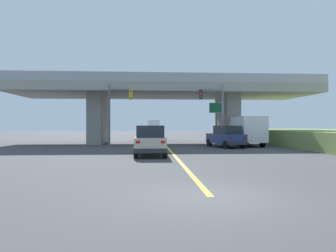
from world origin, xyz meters
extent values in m
plane|color=#424244|center=(0.00, 26.47, 0.00)|extent=(160.00, 160.00, 0.00)
cube|color=gray|center=(0.00, 26.47, 5.97)|extent=(33.47, 9.99, 0.94)
cube|color=gray|center=(-7.47, 26.47, 2.75)|extent=(1.52, 6.00, 5.50)
cube|color=gray|center=(7.47, 26.47, 2.75)|extent=(1.52, 6.00, 5.50)
cube|color=#9EA0A5|center=(0.00, 21.63, 6.89)|extent=(33.47, 0.20, 0.90)
cube|color=#9EA0A5|center=(0.00, 31.32, 6.89)|extent=(33.47, 0.20, 0.90)
cube|color=yellow|center=(0.00, 11.91, 0.00)|extent=(0.20, 23.83, 0.01)
cube|color=#B7B29E|center=(-1.63, 11.91, 0.81)|extent=(1.98, 4.51, 0.90)
cube|color=#1E232D|center=(-1.63, 11.57, 1.64)|extent=(1.74, 2.48, 0.76)
cube|color=#2D2D30|center=(-1.63, 9.70, 0.50)|extent=(2.02, 0.20, 0.28)
cube|color=red|center=(-2.37, 9.63, 1.03)|extent=(0.24, 0.06, 0.16)
cube|color=red|center=(-0.89, 9.63, 1.03)|extent=(0.24, 0.06, 0.16)
cylinder|color=black|center=(-2.52, 13.61, 0.36)|extent=(0.26, 0.72, 0.72)
cylinder|color=black|center=(-0.74, 13.61, 0.36)|extent=(0.26, 0.72, 0.72)
cylinder|color=black|center=(-2.52, 10.20, 0.36)|extent=(0.26, 0.72, 0.72)
cylinder|color=black|center=(-0.74, 10.20, 0.36)|extent=(0.26, 0.72, 0.72)
cube|color=navy|center=(5.38, 19.16, 0.81)|extent=(2.91, 4.71, 0.90)
cube|color=#1E232D|center=(5.46, 18.84, 1.64)|extent=(2.20, 2.75, 0.76)
cube|color=#2D2D30|center=(5.91, 17.08, 0.50)|extent=(1.91, 0.67, 0.28)
cube|color=red|center=(5.24, 16.84, 1.03)|extent=(0.25, 0.12, 0.16)
cube|color=red|center=(6.61, 17.19, 1.03)|extent=(0.25, 0.12, 0.16)
cylinder|color=black|center=(4.15, 20.54, 0.36)|extent=(0.43, 0.76, 0.72)
cylinder|color=black|center=(5.78, 20.95, 0.36)|extent=(0.43, 0.76, 0.72)
cylinder|color=black|center=(4.97, 17.36, 0.36)|extent=(0.43, 0.76, 0.72)
cylinder|color=black|center=(6.60, 17.77, 0.36)|extent=(0.43, 0.76, 0.72)
cube|color=silver|center=(8.01, 23.80, 1.40)|extent=(2.20, 2.00, 1.90)
cube|color=white|center=(8.01, 20.57, 1.67)|extent=(2.31, 4.47, 2.44)
cube|color=#195999|center=(8.01, 20.57, 1.06)|extent=(2.33, 4.38, 0.24)
cylinder|color=black|center=(7.01, 23.80, 0.45)|extent=(0.30, 0.90, 0.90)
cylinder|color=black|center=(9.01, 23.80, 0.45)|extent=(0.30, 0.90, 0.90)
cylinder|color=black|center=(7.01, 19.45, 0.45)|extent=(0.30, 0.90, 0.90)
cylinder|color=black|center=(9.01, 19.45, 0.45)|extent=(0.30, 0.90, 0.90)
cube|color=slate|center=(-0.87, 33.85, 0.81)|extent=(1.99, 4.68, 0.90)
cube|color=#1E232D|center=(-0.87, 33.50, 1.64)|extent=(1.75, 2.58, 0.76)
cube|color=#2D2D30|center=(-0.87, 31.56, 0.50)|extent=(2.03, 0.20, 0.28)
cube|color=red|center=(-1.62, 31.49, 1.03)|extent=(0.24, 0.06, 0.16)
cube|color=red|center=(-0.12, 31.49, 1.03)|extent=(0.24, 0.06, 0.16)
cylinder|color=black|center=(-1.77, 35.65, 0.36)|extent=(0.26, 0.72, 0.72)
cylinder|color=black|center=(0.02, 35.65, 0.36)|extent=(0.26, 0.72, 0.72)
cylinder|color=black|center=(-1.77, 32.06, 0.36)|extent=(0.26, 0.72, 0.72)
cylinder|color=black|center=(0.02, 32.06, 0.36)|extent=(0.26, 0.72, 0.72)
cylinder|color=slate|center=(5.52, 20.83, 3.08)|extent=(0.18, 0.18, 6.16)
cylinder|color=slate|center=(4.44, 20.83, 5.56)|extent=(2.16, 0.12, 0.12)
cube|color=#232326|center=(3.36, 20.83, 5.08)|extent=(0.32, 0.26, 0.96)
sphere|color=red|center=(3.36, 20.68, 5.38)|extent=(0.16, 0.16, 0.16)
sphere|color=gold|center=(3.36, 20.68, 5.08)|extent=(0.16, 0.16, 0.16)
sphere|color=green|center=(3.36, 20.68, 4.78)|extent=(0.16, 0.16, 0.16)
cylinder|color=#56595E|center=(-5.52, 21.05, 3.00)|extent=(0.18, 0.18, 6.01)
cylinder|color=#56595E|center=(-4.48, 21.05, 5.50)|extent=(2.07, 0.12, 0.12)
cube|color=gold|center=(-3.45, 21.05, 5.02)|extent=(0.32, 0.26, 0.96)
sphere|color=red|center=(-3.45, 20.90, 5.32)|extent=(0.16, 0.16, 0.16)
sphere|color=gold|center=(-3.45, 20.90, 5.02)|extent=(0.16, 0.16, 0.16)
sphere|color=green|center=(-3.45, 20.90, 4.72)|extent=(0.16, 0.16, 0.16)
cylinder|color=#56595E|center=(5.54, 23.66, 2.33)|extent=(0.14, 0.14, 4.65)
cube|color=#146638|center=(5.54, 23.60, 3.94)|extent=(1.49, 0.08, 1.02)
cube|color=white|center=(5.54, 23.60, 3.94)|extent=(1.57, 0.04, 1.10)
cube|color=navy|center=(-0.66, 57.44, 1.40)|extent=(2.20, 2.00, 1.90)
cube|color=silver|center=(-0.66, 54.13, 1.82)|extent=(2.31, 4.62, 2.74)
cube|color=#197F4C|center=(-0.66, 54.13, 1.13)|extent=(2.33, 4.53, 0.24)
cylinder|color=black|center=(-1.66, 57.44, 0.45)|extent=(0.30, 0.90, 0.90)
cylinder|color=black|center=(0.34, 57.44, 0.45)|extent=(0.30, 0.90, 0.90)
cylinder|color=black|center=(-1.66, 52.97, 0.45)|extent=(0.30, 0.90, 0.90)
cylinder|color=black|center=(0.34, 52.97, 0.45)|extent=(0.30, 0.90, 0.90)
camera|label=1|loc=(-1.75, -8.39, 2.00)|focal=32.29mm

